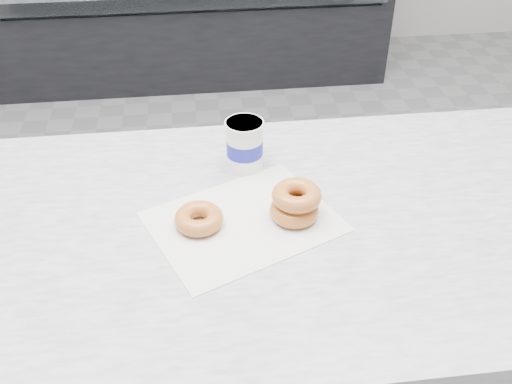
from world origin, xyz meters
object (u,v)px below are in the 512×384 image
counter (218,370)px  coffee_cup (245,144)px  donut_single (199,219)px  donut_stack (295,203)px

counter → coffee_cup: (0.09, 0.19, 0.51)m
donut_single → donut_stack: size_ratio=0.80×
donut_stack → coffee_cup: bearing=112.5°
donut_single → donut_stack: donut_stack is taller
counter → donut_single: bearing=173.1°
donut_single → counter: bearing=-6.9°
donut_stack → coffee_cup: coffee_cup is taller
counter → coffee_cup: 0.55m
counter → donut_stack: (0.17, 0.01, 0.48)m
donut_stack → coffee_cup: size_ratio=1.05×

